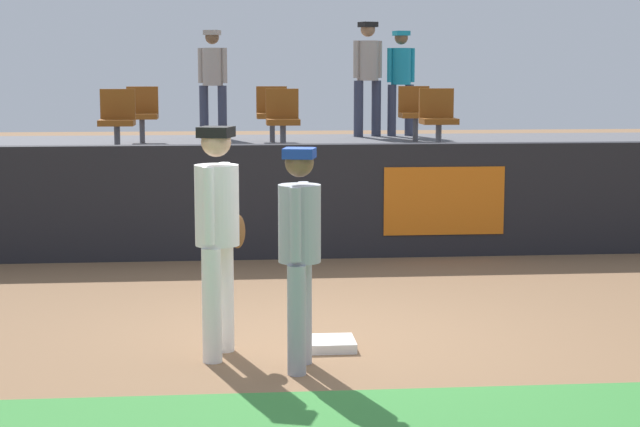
{
  "coord_description": "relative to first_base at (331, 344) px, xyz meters",
  "views": [
    {
      "loc": [
        -0.82,
        -8.59,
        2.33
      ],
      "look_at": [
        0.03,
        0.81,
        1.0
      ],
      "focal_mm": 58.45,
      "sensor_mm": 36.0,
      "label": 1
    }
  ],
  "objects": [
    {
      "name": "first_base",
      "position": [
        0.0,
        0.0,
        0.0
      ],
      "size": [
        0.4,
        0.4,
        0.08
      ],
      "primitive_type": "cube",
      "color": "white",
      "rests_on": "ground_plane"
    },
    {
      "name": "seat_front_center",
      "position": [
        -0.09,
        5.66,
        1.63
      ],
      "size": [
        0.44,
        0.44,
        0.84
      ],
      "color": "#4C4C51",
      "rests_on": "bleacher_platform"
    },
    {
      "name": "player_fielder_home",
      "position": [
        -0.92,
        -0.14,
        1.04
      ],
      "size": [
        0.47,
        0.54,
        1.87
      ],
      "rotation": [
        0.0,
        0.0,
        -1.87
      ],
      "color": "white",
      "rests_on": "ground_plane"
    },
    {
      "name": "seat_front_left",
      "position": [
        -2.29,
        5.66,
        1.64
      ],
      "size": [
        0.46,
        0.44,
        0.84
      ],
      "color": "#4C4C51",
      "rests_on": "bleacher_platform"
    },
    {
      "name": "spectator_casual",
      "position": [
        2.03,
        8.68,
        2.16
      ],
      "size": [
        0.47,
        0.39,
        1.72
      ],
      "rotation": [
        0.0,
        0.0,
        3.35
      ],
      "color": "#33384C",
      "rests_on": "bleacher_platform"
    },
    {
      "name": "player_runner_visitor",
      "position": [
        -0.3,
        -0.56,
        0.96
      ],
      "size": [
        0.39,
        0.47,
        1.72
      ],
      "rotation": [
        0.0,
        0.0,
        -1.8
      ],
      "color": "#9EA3AD",
      "rests_on": "ground_plane"
    },
    {
      "name": "spectator_hooded",
      "position": [
        -1.05,
        8.32,
        2.15
      ],
      "size": [
        0.46,
        0.4,
        1.71
      ],
      "rotation": [
        0.0,
        0.0,
        2.86
      ],
      "color": "#33384C",
      "rests_on": "bleacher_platform"
    },
    {
      "name": "seat_back_right",
      "position": [
        2.05,
        7.46,
        1.64
      ],
      "size": [
        0.48,
        0.44,
        0.84
      ],
      "color": "#4C4C51",
      "rests_on": "bleacher_platform"
    },
    {
      "name": "seat_back_left",
      "position": [
        -2.11,
        7.46,
        1.64
      ],
      "size": [
        0.47,
        0.44,
        0.84
      ],
      "color": "#4C4C51",
      "rests_on": "bleacher_platform"
    },
    {
      "name": "field_wall",
      "position": [
        -0.02,
        4.22,
        0.66
      ],
      "size": [
        18.0,
        0.26,
        1.4
      ],
      "color": "black",
      "rests_on": "ground_plane"
    },
    {
      "name": "spectator_capped",
      "position": [
        1.46,
        8.58,
        2.24
      ],
      "size": [
        0.49,
        0.46,
        1.86
      ],
      "rotation": [
        0.0,
        0.0,
        3.51
      ],
      "color": "#33384C",
      "rests_on": "bleacher_platform"
    },
    {
      "name": "seat_front_right",
      "position": [
        2.04,
        5.66,
        1.64
      ],
      "size": [
        0.48,
        0.44,
        0.84
      ],
      "color": "#4C4C51",
      "rests_on": "bleacher_platform"
    },
    {
      "name": "bleacher_platform",
      "position": [
        -0.03,
        6.79,
        0.56
      ],
      "size": [
        18.0,
        4.8,
        1.2
      ],
      "primitive_type": "cube",
      "color": "#59595E",
      "rests_on": "ground_plane"
    },
    {
      "name": "seat_back_center",
      "position": [
        -0.15,
        7.46,
        1.64
      ],
      "size": [
        0.47,
        0.44,
        0.84
      ],
      "color": "#4C4C51",
      "rests_on": "bleacher_platform"
    },
    {
      "name": "ground_plane",
      "position": [
        -0.03,
        0.19,
        -0.04
      ],
      "size": [
        60.0,
        60.0,
        0.0
      ],
      "primitive_type": "plane",
      "color": "#846042"
    }
  ]
}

